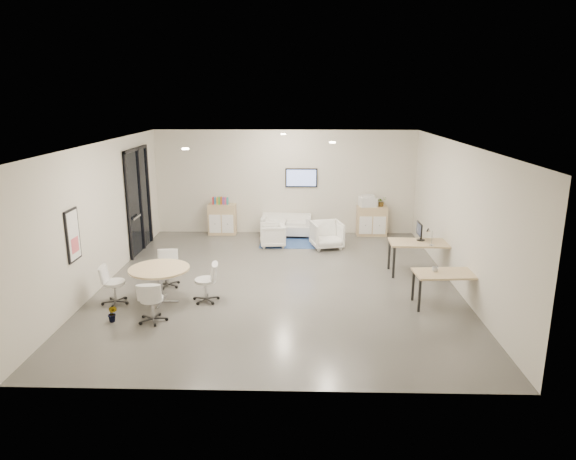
# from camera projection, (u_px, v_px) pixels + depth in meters

# --- Properties ---
(room_shell) EXTENTS (9.60, 10.60, 4.80)m
(room_shell) POSITION_uv_depth(u_px,v_px,m) (279.00, 215.00, 11.48)
(room_shell) COLOR #514F4A
(room_shell) RESTS_ON ground
(glass_door) EXTENTS (0.09, 1.90, 2.85)m
(glass_door) POSITION_uv_depth(u_px,v_px,m) (139.00, 197.00, 14.04)
(glass_door) COLOR black
(glass_door) RESTS_ON room_shell
(artwork) EXTENTS (0.05, 0.54, 1.04)m
(artwork) POSITION_uv_depth(u_px,v_px,m) (73.00, 235.00, 10.06)
(artwork) COLOR black
(artwork) RESTS_ON room_shell
(wall_tv) EXTENTS (0.98, 0.06, 0.58)m
(wall_tv) POSITION_uv_depth(u_px,v_px,m) (301.00, 178.00, 15.75)
(wall_tv) COLOR black
(wall_tv) RESTS_ON room_shell
(ceiling_spots) EXTENTS (3.14, 4.14, 0.03)m
(ceiling_spots) POSITION_uv_depth(u_px,v_px,m) (271.00, 141.00, 11.89)
(ceiling_spots) COLOR #FFEAC6
(ceiling_spots) RESTS_ON room_shell
(sideboard_left) EXTENTS (0.84, 0.44, 0.95)m
(sideboard_left) POSITION_uv_depth(u_px,v_px,m) (222.00, 219.00, 15.94)
(sideboard_left) COLOR tan
(sideboard_left) RESTS_ON room_shell
(sideboard_right) EXTENTS (0.91, 0.44, 0.91)m
(sideboard_right) POSITION_uv_depth(u_px,v_px,m) (372.00, 221.00, 15.82)
(sideboard_right) COLOR tan
(sideboard_right) RESTS_ON room_shell
(books) EXTENTS (0.49, 0.14, 0.22)m
(books) POSITION_uv_depth(u_px,v_px,m) (220.00, 201.00, 15.79)
(books) COLOR red
(books) RESTS_ON sideboard_left
(printer) EXTENTS (0.56, 0.49, 0.35)m
(printer) POSITION_uv_depth(u_px,v_px,m) (368.00, 201.00, 15.67)
(printer) COLOR white
(printer) RESTS_ON sideboard_right
(loveseat) EXTENTS (1.54, 0.84, 0.56)m
(loveseat) POSITION_uv_depth(u_px,v_px,m) (286.00, 226.00, 15.80)
(loveseat) COLOR white
(loveseat) RESTS_ON room_shell
(blue_rug) EXTENTS (1.66, 1.11, 0.01)m
(blue_rug) POSITION_uv_depth(u_px,v_px,m) (288.00, 243.00, 15.04)
(blue_rug) COLOR navy
(blue_rug) RESTS_ON room_shell
(armchair_left) EXTENTS (0.72, 0.76, 0.72)m
(armchair_left) POSITION_uv_depth(u_px,v_px,m) (272.00, 234.00, 14.68)
(armchair_left) COLOR white
(armchair_left) RESTS_ON room_shell
(armchair_right) EXTENTS (0.97, 0.94, 0.84)m
(armchair_right) POSITION_uv_depth(u_px,v_px,m) (327.00, 234.00, 14.50)
(armchair_right) COLOR white
(armchair_right) RESTS_ON room_shell
(desk_rear) EXTENTS (1.56, 0.81, 0.80)m
(desk_rear) POSITION_uv_depth(u_px,v_px,m) (422.00, 245.00, 12.31)
(desk_rear) COLOR tan
(desk_rear) RESTS_ON room_shell
(desk_front) EXTENTS (1.44, 0.79, 0.73)m
(desk_front) POSITION_uv_depth(u_px,v_px,m) (449.00, 276.00, 10.41)
(desk_front) COLOR tan
(desk_front) RESTS_ON room_shell
(monitor) EXTENTS (0.20, 0.50, 0.44)m
(monitor) POSITION_uv_depth(u_px,v_px,m) (420.00, 231.00, 12.38)
(monitor) COLOR black
(monitor) RESTS_ON desk_rear
(round_table) EXTENTS (1.25, 1.25, 0.76)m
(round_table) POSITION_uv_depth(u_px,v_px,m) (159.00, 272.00, 10.60)
(round_table) COLOR tan
(round_table) RESTS_ON room_shell
(meeting_chairs) EXTENTS (2.50, 2.50, 0.82)m
(meeting_chairs) POSITION_uv_depth(u_px,v_px,m) (160.00, 284.00, 10.67)
(meeting_chairs) COLOR white
(meeting_chairs) RESTS_ON room_shell
(plant_cabinet) EXTENTS (0.36, 0.38, 0.23)m
(plant_cabinet) POSITION_uv_depth(u_px,v_px,m) (381.00, 203.00, 15.66)
(plant_cabinet) COLOR #3F7F3F
(plant_cabinet) RESTS_ON sideboard_right
(plant_floor) EXTENTS (0.25, 0.37, 0.15)m
(plant_floor) POSITION_uv_depth(u_px,v_px,m) (113.00, 318.00, 9.81)
(plant_floor) COLOR #3F7F3F
(plant_floor) RESTS_ON room_shell
(cup) EXTENTS (0.15, 0.13, 0.13)m
(cup) POSITION_uv_depth(u_px,v_px,m) (435.00, 269.00, 10.43)
(cup) COLOR white
(cup) RESTS_ON desk_front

